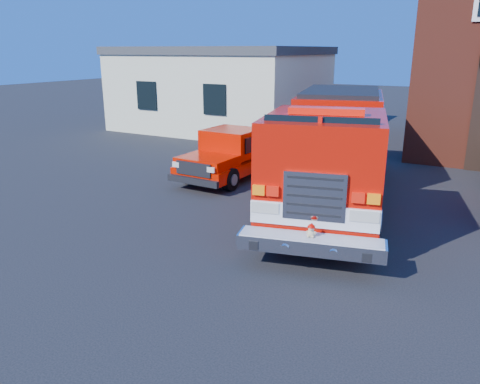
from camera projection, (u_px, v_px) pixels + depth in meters
The scene contains 4 objects.
ground at pixel (264, 231), 11.31m from camera, with size 100.00×100.00×0.00m, color black.
side_building at pixel (223, 87), 25.72m from camera, with size 10.20×8.20×4.35m.
fire_engine at pixel (333, 147), 13.26m from camera, with size 4.93×10.08×2.99m.
pickup_truck at pixel (236, 153), 16.04m from camera, with size 1.98×5.12×1.66m.
Camera 1 is at (4.62, -9.50, 4.20)m, focal length 35.00 mm.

